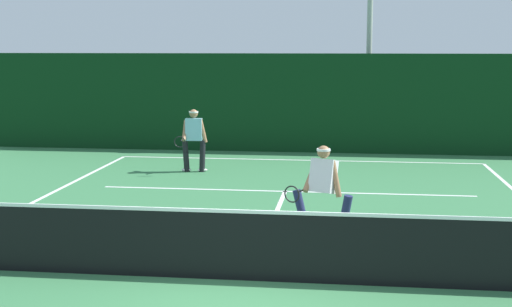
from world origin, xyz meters
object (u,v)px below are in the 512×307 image
at_px(player_far, 194,137).
at_px(player_near, 322,188).
at_px(tennis_ball, 182,248).
at_px(light_pole, 370,4).

bearing_deg(player_far, player_near, 115.33).
bearing_deg(player_near, tennis_ball, 48.10).
bearing_deg(tennis_ball, player_far, 100.57).
xyz_separation_m(player_far, light_pole, (4.69, 5.02, 3.69)).
height_order(tennis_ball, light_pole, light_pole).
relative_size(player_near, player_far, 0.99).
relative_size(player_far, tennis_ball, 25.29).
bearing_deg(tennis_ball, player_near, 23.55).
distance_m(player_near, tennis_ball, 2.62).
height_order(player_near, light_pole, light_pole).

